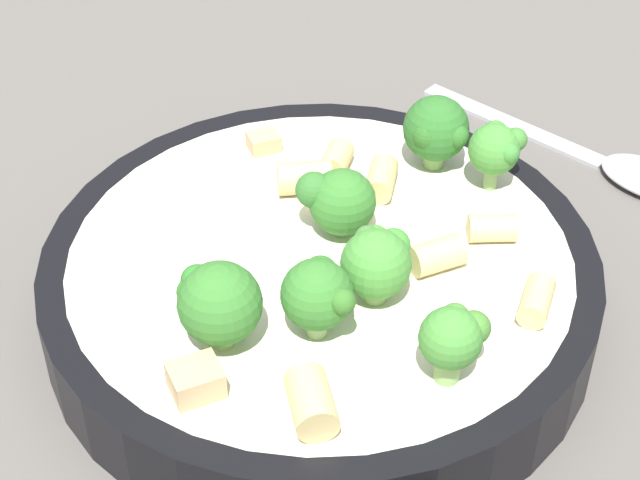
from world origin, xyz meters
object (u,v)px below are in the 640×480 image
object	(u,v)px
rigatoni_5	(336,160)
chicken_chunk_0	(264,142)
rigatoni_3	(298,178)
broccoli_floret_3	(338,199)
broccoli_floret_1	(453,337)
rigatoni_0	(495,235)
broccoli_floret_2	(318,294)
broccoli_floret_5	(377,260)
pasta_bowl	(320,282)
chicken_chunk_1	(196,380)
broccoli_floret_4	(218,302)
broccoli_floret_0	(436,130)
rigatoni_6	(536,301)
spoon	(612,163)
broccoli_floret_6	(496,148)
rigatoni_1	(381,179)
rigatoni_4	(311,402)
rigatoni_2	(437,255)

from	to	relation	value
rigatoni_5	chicken_chunk_0	bearing A→B (deg)	143.93
rigatoni_3	rigatoni_5	xyz separation A→B (m)	(0.02, 0.02, -0.00)
broccoli_floret_3	broccoli_floret_1	bearing A→B (deg)	-73.10
rigatoni_0	rigatoni_5	xyz separation A→B (m)	(-0.07, 0.07, 0.00)
broccoli_floret_2	broccoli_floret_5	xyz separation A→B (m)	(0.03, 0.02, -0.00)
pasta_bowl	chicken_chunk_1	distance (m)	0.10
chicken_chunk_0	chicken_chunk_1	world-z (taller)	chicken_chunk_1
chicken_chunk_1	rigatoni_5	bearing A→B (deg)	60.20
broccoli_floret_3	broccoli_floret_4	xyz separation A→B (m)	(-0.06, -0.07, 0.00)
broccoli_floret_0	chicken_chunk_1	bearing A→B (deg)	-133.70
broccoli_floret_4	rigatoni_6	distance (m)	0.14
chicken_chunk_0	rigatoni_5	bearing A→B (deg)	-36.07
spoon	broccoli_floret_3	bearing A→B (deg)	-155.88
broccoli_floret_1	broccoli_floret_3	xyz separation A→B (m)	(-0.03, 0.10, -0.00)
broccoli_floret_6	rigatoni_1	bearing A→B (deg)	174.58
rigatoni_4	rigatoni_6	size ratio (longest dim) A/B	1.12
rigatoni_1	chicken_chunk_1	world-z (taller)	rigatoni_1
broccoli_floret_2	rigatoni_3	bearing A→B (deg)	87.07
broccoli_floret_2	broccoli_floret_3	bearing A→B (deg)	73.58
pasta_bowl	rigatoni_3	world-z (taller)	rigatoni_3
broccoli_floret_1	rigatoni_3	bearing A→B (deg)	108.52
rigatoni_6	chicken_chunk_0	bearing A→B (deg)	126.23
rigatoni_5	spoon	xyz separation A→B (m)	(0.17, 0.03, -0.04)
broccoli_floret_1	broccoli_floret_3	bearing A→B (deg)	106.90
broccoli_floret_3	chicken_chunk_0	xyz separation A→B (m)	(-0.03, 0.08, -0.01)
broccoli_floret_1	broccoli_floret_4	xyz separation A→B (m)	(-0.09, 0.03, 0.00)
rigatoni_3	spoon	bearing A→B (deg)	13.22
broccoli_floret_5	rigatoni_6	distance (m)	0.07
rigatoni_5	chicken_chunk_0	xyz separation A→B (m)	(-0.04, 0.03, -0.00)
broccoli_floret_1	rigatoni_4	bearing A→B (deg)	-167.15
pasta_bowl	rigatoni_4	xyz separation A→B (m)	(-0.02, -0.10, 0.03)
broccoli_floret_6	broccoli_floret_1	bearing A→B (deg)	-113.23
rigatoni_2	rigatoni_5	world-z (taller)	rigatoni_2
rigatoni_0	chicken_chunk_0	world-z (taller)	rigatoni_0
broccoli_floret_4	broccoli_floret_0	bearing A→B (deg)	42.88
pasta_bowl	broccoli_floret_1	world-z (taller)	broccoli_floret_1
broccoli_floret_4	rigatoni_6	size ratio (longest dim) A/B	1.66
rigatoni_4	rigatoni_6	distance (m)	0.12
broccoli_floret_4	rigatoni_5	distance (m)	0.14
chicken_chunk_1	broccoli_floret_2	bearing A→B (deg)	26.32
broccoli_floret_6	rigatoni_4	distance (m)	0.18
broccoli_floret_5	rigatoni_3	world-z (taller)	broccoli_floret_5
broccoli_floret_2	rigatoni_6	world-z (taller)	broccoli_floret_2
rigatoni_5	rigatoni_2	bearing A→B (deg)	-67.94
rigatoni_1	rigatoni_6	size ratio (longest dim) A/B	1.03
broccoli_floret_0	rigatoni_1	distance (m)	0.04
rigatoni_3	rigatoni_4	bearing A→B (deg)	-95.75
broccoli_floret_0	rigatoni_6	bearing A→B (deg)	-80.38
rigatoni_6	spoon	bearing A→B (deg)	56.45
rigatoni_3	broccoli_floret_5	bearing A→B (deg)	-73.39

